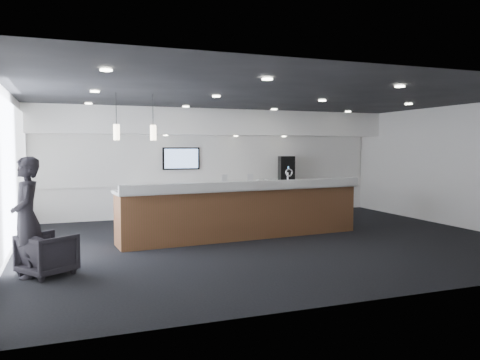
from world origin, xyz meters
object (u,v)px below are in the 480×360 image
object	(u,v)px
coffee_machine	(286,169)
lounge_guest	(26,217)
service_counter	(243,211)
armchair	(47,254)

from	to	relation	value
coffee_machine	lounge_guest	bearing A→B (deg)	-131.48
lounge_guest	service_counter	bearing A→B (deg)	106.24
coffee_machine	lounge_guest	world-z (taller)	lounge_guest
coffee_machine	armchair	bearing A→B (deg)	-130.23
coffee_machine	armchair	world-z (taller)	coffee_machine
service_counter	lounge_guest	world-z (taller)	lounge_guest
coffee_machine	armchair	size ratio (longest dim) A/B	1.04
service_counter	armchair	xyz separation A→B (m)	(-3.89, -1.76, -0.25)
coffee_machine	armchair	xyz separation A→B (m)	(-6.48, -4.96, -1.00)
coffee_machine	lounge_guest	xyz separation A→B (m)	(-6.76, -4.94, -0.41)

